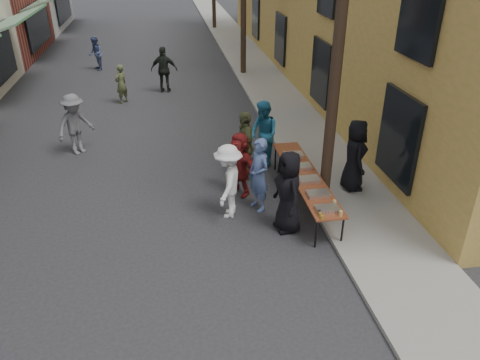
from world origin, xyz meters
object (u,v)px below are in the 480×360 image
object	(u,v)px
catering_tray_sausage	(328,209)
guest_front_c	(263,134)
guest_front_a	(288,192)
serving_table	(305,177)
server	(355,155)
utility_pole_near	(341,13)

from	to	relation	value
catering_tray_sausage	guest_front_c	xyz separation A→B (m)	(-0.58, 3.89, 0.16)
guest_front_a	guest_front_c	xyz separation A→B (m)	(0.14, 3.31, -0.00)
serving_table	guest_front_a	size ratio (longest dim) A/B	2.11
serving_table	server	world-z (taller)	server
guest_front_a	server	xyz separation A→B (m)	(2.08, 1.42, 0.08)
serving_table	utility_pole_near	bearing A→B (deg)	-5.97
serving_table	guest_front_c	world-z (taller)	guest_front_c
serving_table	catering_tray_sausage	xyz separation A→B (m)	(-0.00, -1.65, 0.08)
serving_table	catering_tray_sausage	distance (m)	1.65
serving_table	server	distance (m)	1.44
catering_tray_sausage	serving_table	bearing A→B (deg)	90.00
utility_pole_near	guest_front_c	xyz separation A→B (m)	(-1.08, 2.29, -3.55)
serving_table	guest_front_c	size ratio (longest dim) A/B	2.11
server	guest_front_a	bearing A→B (deg)	129.51
catering_tray_sausage	guest_front_a	xyz separation A→B (m)	(-0.71, 0.57, 0.16)
serving_table	server	size ratio (longest dim) A/B	2.16
utility_pole_near	serving_table	xyz separation A→B (m)	(-0.50, 0.05, -3.79)
utility_pole_near	server	distance (m)	3.60
guest_front_a	serving_table	bearing A→B (deg)	136.73
serving_table	catering_tray_sausage	size ratio (longest dim) A/B	8.00
server	serving_table	bearing A→B (deg)	109.24
guest_front_c	catering_tray_sausage	bearing A→B (deg)	-10.73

